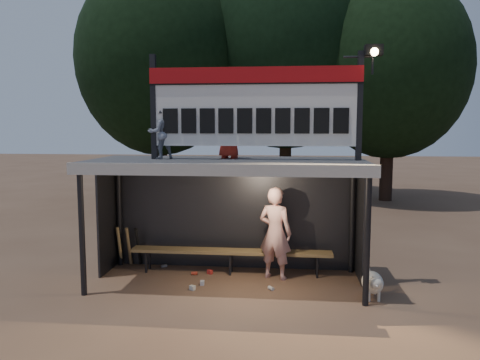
% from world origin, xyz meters
% --- Properties ---
extents(ground, '(80.00, 80.00, 0.00)m').
position_xyz_m(ground, '(0.00, 0.00, 0.00)').
color(ground, brown).
rests_on(ground, ground).
extents(player, '(0.76, 0.63, 1.78)m').
position_xyz_m(player, '(0.88, 0.35, 0.89)').
color(player, white).
rests_on(player, ground).
extents(child_a, '(0.59, 0.58, 0.96)m').
position_xyz_m(child_a, '(-1.25, 0.05, 2.80)').
color(child_a, gray).
rests_on(child_a, dugout_shelter).
extents(child_b, '(0.58, 0.45, 1.05)m').
position_xyz_m(child_b, '(0.01, 0.29, 2.84)').
color(child_b, '#AC271A').
rests_on(child_b, dugout_shelter).
extents(dugout_shelter, '(5.10, 2.08, 2.32)m').
position_xyz_m(dugout_shelter, '(0.00, 0.24, 1.85)').
color(dugout_shelter, '#39393B').
rests_on(dugout_shelter, ground).
extents(scoreboard_assembly, '(4.10, 0.27, 1.99)m').
position_xyz_m(scoreboard_assembly, '(0.56, -0.01, 3.32)').
color(scoreboard_assembly, black).
rests_on(scoreboard_assembly, dugout_shelter).
extents(bench, '(4.00, 0.35, 0.48)m').
position_xyz_m(bench, '(0.00, 0.55, 0.43)').
color(bench, olive).
rests_on(bench, ground).
extents(tree_left, '(6.46, 6.46, 9.27)m').
position_xyz_m(tree_left, '(-4.00, 10.00, 5.51)').
color(tree_left, '#2F1D15').
rests_on(tree_left, ground).
extents(tree_mid, '(7.22, 7.22, 10.36)m').
position_xyz_m(tree_mid, '(1.00, 11.50, 6.17)').
color(tree_mid, black).
rests_on(tree_mid, ground).
extents(tree_right, '(6.08, 6.08, 8.72)m').
position_xyz_m(tree_right, '(5.00, 10.50, 5.19)').
color(tree_right, black).
rests_on(tree_right, ground).
extents(dog, '(0.36, 0.81, 0.49)m').
position_xyz_m(dog, '(2.57, -0.56, 0.28)').
color(dog, white).
rests_on(dog, ground).
extents(bats, '(0.47, 0.32, 0.84)m').
position_xyz_m(bats, '(-2.18, 0.82, 0.43)').
color(bats, '#A4824C').
rests_on(bats, ground).
extents(litter, '(2.39, 1.37, 0.08)m').
position_xyz_m(litter, '(-0.45, 0.10, 0.04)').
color(litter, red).
rests_on(litter, ground).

